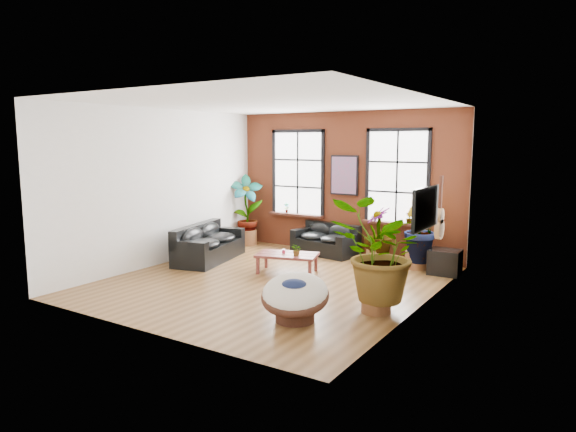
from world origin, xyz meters
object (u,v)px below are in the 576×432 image
Objects in this scene: sofa_left at (207,244)px; papasan_chair at (295,296)px; sofa_back at (326,240)px; coffee_table at (287,256)px.

papasan_chair is at bearing -135.17° from sofa_left.
sofa_left is at bearing -123.94° from sofa_back.
papasan_chair is at bearing -72.24° from coffee_table.
coffee_table is 1.05× the size of papasan_chair.
sofa_left is at bearing 127.77° from papasan_chair.
sofa_back is 4.93m from papasan_chair.
sofa_left reaches higher than coffee_table.
coffee_table is 3.01m from papasan_chair.
sofa_back is 2.09m from coffee_table.
sofa_left is 4.63m from papasan_chair.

